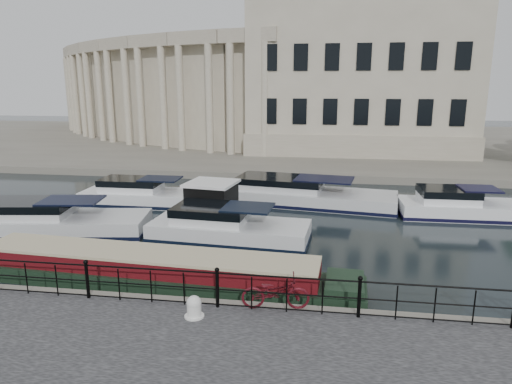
% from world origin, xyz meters
% --- Properties ---
extents(ground_plane, '(160.00, 160.00, 0.00)m').
position_xyz_m(ground_plane, '(0.00, 0.00, 0.00)').
color(ground_plane, black).
rests_on(ground_plane, ground).
extents(far_bank, '(120.00, 42.00, 0.55)m').
position_xyz_m(far_bank, '(0.00, 39.00, 0.28)').
color(far_bank, '#6B665B').
rests_on(far_bank, ground_plane).
extents(railing, '(24.14, 0.14, 1.22)m').
position_xyz_m(railing, '(0.00, -2.25, 1.20)').
color(railing, black).
rests_on(railing, near_quay).
extents(civic_building, '(53.55, 31.84, 16.85)m').
position_xyz_m(civic_building, '(-1.00, 34.71, 7.04)').
color(civic_building, '#ADA38C').
rests_on(civic_building, far_bank).
extents(bicycle, '(2.02, 0.91, 1.02)m').
position_xyz_m(bicycle, '(1.67, -2.10, 1.06)').
color(bicycle, '#4F0E16').
rests_on(bicycle, near_quay).
extents(mooring_bollard, '(0.55, 0.55, 0.62)m').
position_xyz_m(mooring_bollard, '(-0.51, -2.91, 0.84)').
color(mooring_bollard, silver).
rests_on(mooring_bollard, near_quay).
extents(narrowboat, '(15.09, 2.94, 1.55)m').
position_xyz_m(narrowboat, '(-3.08, 0.09, 0.37)').
color(narrowboat, black).
rests_on(narrowboat, ground_plane).
extents(harbour_hut, '(3.53, 3.08, 2.20)m').
position_xyz_m(harbour_hut, '(-2.55, 7.53, 0.95)').
color(harbour_hut, '#6B665B').
rests_on(harbour_hut, ground_plane).
extents(cabin_cruisers, '(27.95, 11.51, 1.99)m').
position_xyz_m(cabin_cruisers, '(-1.70, 8.81, 0.37)').
color(cabin_cruisers, silver).
rests_on(cabin_cruisers, ground_plane).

